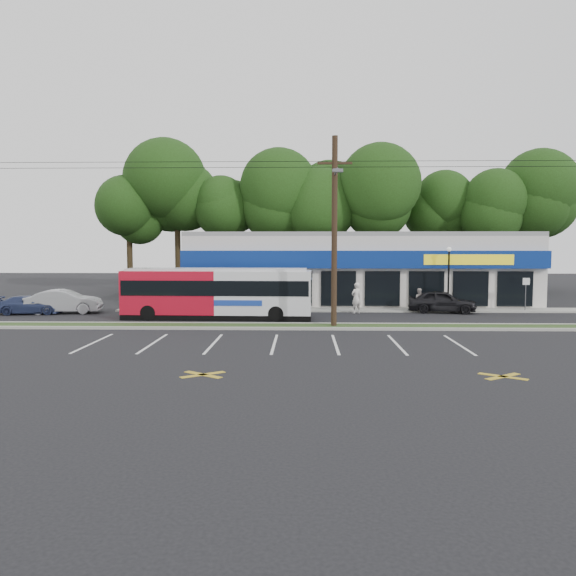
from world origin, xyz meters
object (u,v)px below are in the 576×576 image
(metrobus, at_px, (218,292))
(pedestrian_a, at_px, (356,298))
(utility_pole, at_px, (331,225))
(sign_post, at_px, (526,288))
(car_blue, at_px, (30,305))
(pedestrian_b, at_px, (419,300))
(car_silver, at_px, (64,302))
(lamp_post, at_px, (449,271))
(car_dark, at_px, (442,301))

(metrobus, bearing_deg, pedestrian_a, 20.90)
(utility_pole, relative_size, pedestrian_a, 25.34)
(sign_post, relative_size, car_blue, 0.56)
(metrobus, xyz_separation_m, car_blue, (-12.27, 1.93, -1.01))
(car_blue, distance_m, pedestrian_b, 25.05)
(pedestrian_a, bearing_deg, metrobus, -15.15)
(metrobus, relative_size, car_silver, 2.43)
(lamp_post, height_order, car_blue, lamp_post)
(lamp_post, distance_m, pedestrian_b, 2.78)
(car_blue, relative_size, pedestrian_b, 2.61)
(utility_pole, bearing_deg, car_dark, 42.80)
(pedestrian_a, bearing_deg, car_dark, 150.70)
(lamp_post, relative_size, pedestrian_a, 2.15)
(pedestrian_a, bearing_deg, lamp_post, 158.15)
(lamp_post, distance_m, car_silver, 25.10)
(sign_post, bearing_deg, pedestrian_b, -179.39)
(lamp_post, distance_m, car_dark, 2.21)
(pedestrian_b, bearing_deg, lamp_post, -157.56)
(sign_post, distance_m, car_blue, 32.05)
(lamp_post, xyz_separation_m, pedestrian_b, (-2.00, -0.30, -1.90))
(lamp_post, bearing_deg, utility_pole, -136.05)
(car_silver, distance_m, car_blue, 2.07)
(sign_post, distance_m, pedestrian_a, 11.29)
(utility_pole, relative_size, lamp_post, 11.76)
(pedestrian_b, bearing_deg, utility_pole, 64.74)
(metrobus, height_order, pedestrian_b, metrobus)
(lamp_post, xyz_separation_m, pedestrian_a, (-6.21, -1.37, -1.68))
(lamp_post, bearing_deg, pedestrian_b, -171.47)
(sign_post, height_order, car_dark, sign_post)
(car_dark, bearing_deg, car_silver, 102.85)
(utility_pole, distance_m, car_dark, 11.30)
(lamp_post, xyz_separation_m, car_blue, (-26.97, -2.37, -2.09))
(utility_pole, distance_m, car_silver, 18.39)
(utility_pole, bearing_deg, sign_post, 30.15)
(pedestrian_a, relative_size, pedestrian_b, 1.28)
(metrobus, bearing_deg, utility_pole, -26.89)
(metrobus, bearing_deg, pedestrian_b, 19.30)
(utility_pole, height_order, car_dark, utility_pole)
(car_dark, height_order, car_silver, car_silver)
(car_dark, relative_size, car_silver, 0.94)
(utility_pole, relative_size, sign_post, 22.47)
(sign_post, bearing_deg, car_dark, -173.34)
(utility_pole, distance_m, pedestrian_a, 8.11)
(car_dark, bearing_deg, car_blue, 103.57)
(lamp_post, height_order, car_silver, lamp_post)
(utility_pole, bearing_deg, pedestrian_a, 73.28)
(sign_post, xyz_separation_m, pedestrian_b, (-7.00, -0.07, -0.79))
(utility_pole, bearing_deg, metrobus, 151.30)
(pedestrian_a, bearing_deg, car_silver, -32.44)
(sign_post, bearing_deg, lamp_post, 177.42)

